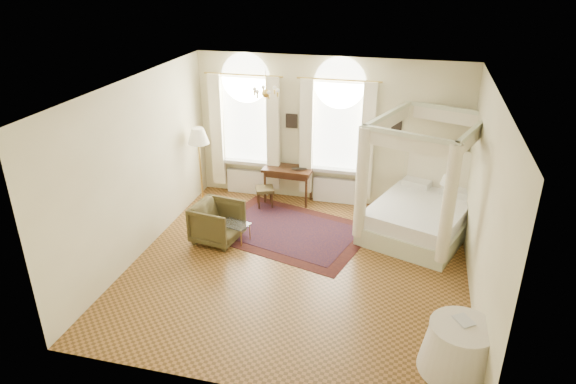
% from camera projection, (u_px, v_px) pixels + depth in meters
% --- Properties ---
extents(ground, '(6.00, 6.00, 0.00)m').
position_uv_depth(ground, '(297.00, 267.00, 9.37)').
color(ground, brown).
rests_on(ground, ground).
extents(room_walls, '(6.00, 6.00, 6.00)m').
position_uv_depth(room_walls, '(298.00, 167.00, 8.55)').
color(room_walls, '#F7EDBB').
rests_on(room_walls, ground).
extents(window_left, '(1.62, 0.27, 3.29)m').
position_uv_depth(window_left, '(246.00, 134.00, 11.72)').
color(window_left, white).
rests_on(window_left, room_walls).
extents(window_right, '(1.62, 0.27, 3.29)m').
position_uv_depth(window_right, '(337.00, 141.00, 11.25)').
color(window_right, white).
rests_on(window_right, room_walls).
extents(chandelier, '(0.51, 0.45, 0.50)m').
position_uv_depth(chandelier, '(266.00, 92.00, 9.43)').
color(chandelier, '#B6933C').
rests_on(chandelier, room_walls).
extents(wall_pictures, '(2.54, 0.03, 0.39)m').
position_uv_depth(wall_pictures, '(333.00, 122.00, 11.19)').
color(wall_pictures, black).
rests_on(wall_pictures, room_walls).
extents(canopy_bed, '(2.47, 2.72, 2.45)m').
position_uv_depth(canopy_bed, '(420.00, 210.00, 10.25)').
color(canopy_bed, beige).
rests_on(canopy_bed, ground).
extents(nightstand, '(0.59, 0.57, 0.66)m').
position_uv_depth(nightstand, '(449.00, 206.00, 10.96)').
color(nightstand, '#3B1C10').
rests_on(nightstand, ground).
extents(nightstand_lamp, '(0.26, 0.26, 0.38)m').
position_uv_depth(nightstand_lamp, '(447.00, 181.00, 10.71)').
color(nightstand_lamp, '#B6933C').
rests_on(nightstand_lamp, nightstand).
extents(writing_desk, '(1.12, 0.61, 0.83)m').
position_uv_depth(writing_desk, '(288.00, 173.00, 11.65)').
color(writing_desk, '#3B1C10').
rests_on(writing_desk, ground).
extents(laptop, '(0.38, 0.30, 0.03)m').
position_uv_depth(laptop, '(299.00, 168.00, 11.55)').
color(laptop, black).
rests_on(laptop, writing_desk).
extents(stool, '(0.51, 0.51, 0.45)m').
position_uv_depth(stool, '(265.00, 191.00, 11.55)').
color(stool, '#493B1F').
rests_on(stool, ground).
extents(armchair, '(1.00, 0.98, 0.80)m').
position_uv_depth(armchair, '(217.00, 222.00, 10.11)').
color(armchair, '#40371B').
rests_on(armchair, ground).
extents(coffee_table, '(0.63, 0.51, 0.37)m').
position_uv_depth(coffee_table, '(235.00, 225.00, 10.14)').
color(coffee_table, white).
rests_on(coffee_table, ground).
extents(floor_lamp, '(0.47, 0.47, 1.83)m').
position_uv_depth(floor_lamp, '(198.00, 140.00, 11.12)').
color(floor_lamp, '#B6933C').
rests_on(floor_lamp, ground).
extents(oriental_rug, '(3.57, 2.96, 0.01)m').
position_uv_depth(oriental_rug, '(289.00, 231.00, 10.60)').
color(oriental_rug, '#461910').
rests_on(oriental_rug, ground).
extents(side_table, '(1.07, 1.07, 0.73)m').
position_uv_depth(side_table, '(460.00, 348.00, 6.91)').
color(side_table, white).
rests_on(side_table, ground).
extents(book, '(0.32, 0.34, 0.03)m').
position_uv_depth(book, '(457.00, 322.00, 6.80)').
color(book, black).
rests_on(book, side_table).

